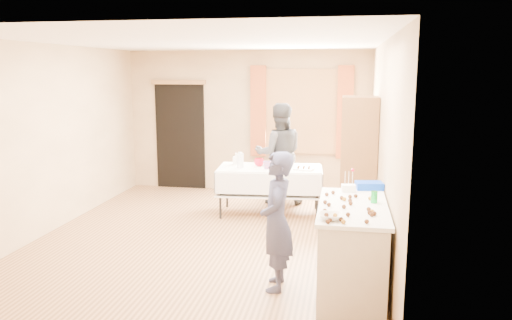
% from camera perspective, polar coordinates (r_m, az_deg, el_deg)
% --- Properties ---
extents(floor, '(4.50, 5.50, 0.02)m').
position_cam_1_polar(floor, '(6.93, -5.41, -8.77)').
color(floor, '#9E7047').
rests_on(floor, ground).
extents(ceiling, '(4.50, 5.50, 0.02)m').
position_cam_1_polar(ceiling, '(6.56, -5.80, 13.41)').
color(ceiling, white).
rests_on(ceiling, floor).
extents(wall_back, '(4.50, 0.02, 2.60)m').
position_cam_1_polar(wall_back, '(9.28, -0.99, 4.42)').
color(wall_back, tan).
rests_on(wall_back, floor).
extents(wall_front, '(4.50, 0.02, 2.60)m').
position_cam_1_polar(wall_front, '(4.08, -16.13, -3.51)').
color(wall_front, tan).
rests_on(wall_front, floor).
extents(wall_left, '(0.02, 5.50, 2.60)m').
position_cam_1_polar(wall_left, '(7.55, -22.37, 2.30)').
color(wall_left, tan).
rests_on(wall_left, floor).
extents(wall_right, '(0.02, 5.50, 2.60)m').
position_cam_1_polar(wall_right, '(6.39, 14.31, 1.45)').
color(wall_right, tan).
rests_on(wall_right, floor).
extents(window_frame, '(1.32, 0.06, 1.52)m').
position_cam_1_polar(window_frame, '(9.09, 5.18, 5.52)').
color(window_frame, olive).
rests_on(window_frame, wall_back).
extents(window_pane, '(1.20, 0.02, 1.40)m').
position_cam_1_polar(window_pane, '(9.07, 5.17, 5.51)').
color(window_pane, white).
rests_on(window_pane, wall_back).
extents(curtain_left, '(0.28, 0.06, 1.65)m').
position_cam_1_polar(curtain_left, '(9.14, 0.25, 5.58)').
color(curtain_left, '#A54C25').
rests_on(curtain_left, wall_back).
extents(curtain_right, '(0.28, 0.06, 1.65)m').
position_cam_1_polar(curtain_right, '(9.00, 10.13, 5.36)').
color(curtain_right, '#A54C25').
rests_on(curtain_right, wall_back).
extents(doorway, '(0.95, 0.04, 2.00)m').
position_cam_1_polar(doorway, '(9.62, -8.65, 2.71)').
color(doorway, black).
rests_on(doorway, floor).
extents(door_lintel, '(1.05, 0.06, 0.08)m').
position_cam_1_polar(door_lintel, '(9.52, -8.87, 8.78)').
color(door_lintel, olive).
rests_on(door_lintel, wall_back).
extents(cabinet, '(0.50, 0.60, 1.88)m').
position_cam_1_polar(cabinet, '(7.30, 11.60, -0.25)').
color(cabinet, brown).
rests_on(cabinet, floor).
extents(counter, '(0.68, 1.44, 0.91)m').
position_cam_1_polar(counter, '(5.24, 10.86, -9.90)').
color(counter, '#C1B3A0').
rests_on(counter, floor).
extents(party_table, '(1.69, 0.96, 0.75)m').
position_cam_1_polar(party_table, '(7.84, 1.59, -3.02)').
color(party_table, black).
rests_on(party_table, floor).
extents(chair, '(0.53, 0.53, 0.97)m').
position_cam_1_polar(chair, '(8.70, 3.11, -2.74)').
color(chair, black).
rests_on(chair, floor).
extents(girl, '(0.58, 0.43, 1.44)m').
position_cam_1_polar(girl, '(5.13, 2.38, -7.01)').
color(girl, '#292A48').
rests_on(girl, floor).
extents(woman, '(1.11, 1.01, 1.71)m').
position_cam_1_polar(woman, '(8.39, 2.67, 0.70)').
color(woman, black).
rests_on(woman, floor).
extents(soda_can, '(0.08, 0.08, 0.12)m').
position_cam_1_polar(soda_can, '(5.21, 13.36, -4.14)').
color(soda_can, green).
rests_on(soda_can, counter).
extents(mixing_bowl, '(0.22, 0.22, 0.05)m').
position_cam_1_polar(mixing_bowl, '(4.58, 8.50, -6.40)').
color(mixing_bowl, white).
rests_on(mixing_bowl, counter).
extents(foam_block, '(0.16, 0.12, 0.08)m').
position_cam_1_polar(foam_block, '(5.63, 10.52, -3.19)').
color(foam_block, white).
rests_on(foam_block, counter).
extents(blue_basket, '(0.33, 0.25, 0.08)m').
position_cam_1_polar(blue_basket, '(5.81, 12.81, -2.86)').
color(blue_basket, '#093CCC').
rests_on(blue_basket, counter).
extents(pitcher, '(0.12, 0.12, 0.22)m').
position_cam_1_polar(pitcher, '(7.72, -1.82, -0.08)').
color(pitcher, silver).
rests_on(pitcher, party_table).
extents(cup_red, '(0.24, 0.24, 0.12)m').
position_cam_1_polar(cup_red, '(7.85, 0.36, -0.27)').
color(cup_red, red).
rests_on(cup_red, party_table).
extents(cup_rainbow, '(0.18, 0.18, 0.12)m').
position_cam_1_polar(cup_rainbow, '(7.63, 1.27, -0.59)').
color(cup_rainbow, red).
rests_on(cup_rainbow, party_table).
extents(small_bowl, '(0.31, 0.31, 0.06)m').
position_cam_1_polar(small_bowl, '(7.87, 3.69, -0.49)').
color(small_bowl, white).
rests_on(small_bowl, party_table).
extents(pastry_tray, '(0.32, 0.26, 0.02)m').
position_cam_1_polar(pastry_tray, '(7.61, 5.48, -1.02)').
color(pastry_tray, white).
rests_on(pastry_tray, party_table).
extents(bottle, '(0.08, 0.09, 0.19)m').
position_cam_1_polar(bottle, '(8.00, -2.32, 0.17)').
color(bottle, white).
rests_on(bottle, party_table).
extents(cake_balls, '(0.51, 1.12, 0.04)m').
position_cam_1_polar(cake_balls, '(4.91, 10.29, -5.41)').
color(cake_balls, '#3F2314').
rests_on(cake_balls, counter).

